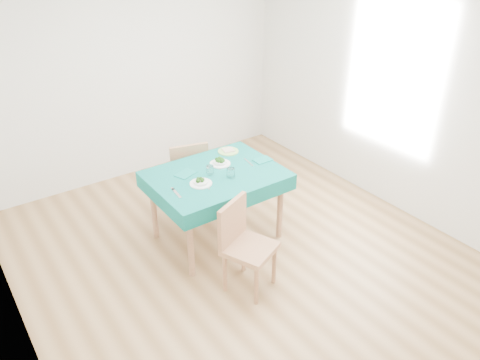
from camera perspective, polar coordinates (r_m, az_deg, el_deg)
room_shell at (r=4.06m, az=0.00°, el=6.15°), size 4.02×4.52×2.73m
table at (r=4.78m, az=-2.85°, el=-3.18°), size 1.26×0.96×0.76m
chair_near at (r=4.07m, az=1.24°, el=-7.50°), size 0.54×0.56×1.01m
chair_far at (r=5.29m, az=-6.61°, el=1.80°), size 0.52×0.55×1.04m
bowl_near at (r=4.40m, az=-4.80°, el=-0.14°), size 0.21×0.21×0.06m
bowl_far at (r=4.75m, az=-2.45°, el=2.28°), size 0.21×0.21×0.06m
fork_near at (r=4.29m, az=-7.75°, el=-1.60°), size 0.05×0.19×0.00m
knife_near at (r=4.40m, az=-3.94°, el=-0.54°), size 0.09×0.18×0.00m
fork_far at (r=4.74m, az=-2.68°, el=1.79°), size 0.09×0.18×0.00m
knife_far at (r=4.80m, az=1.05°, el=2.19°), size 0.05×0.20×0.00m
napkin_near at (r=4.59m, az=-6.65°, el=0.74°), size 0.23×0.19×0.01m
napkin_far at (r=4.84m, az=2.78°, el=2.46°), size 0.18×0.13×0.01m
tumbler_center at (r=4.56m, az=-3.68°, el=1.22°), size 0.07×0.07×0.09m
tumbler_side at (r=4.48m, az=-1.14°, el=0.84°), size 0.08×0.08×0.10m
side_plate at (r=5.02m, az=-1.45°, el=3.52°), size 0.22×0.22×0.01m
bread_slice at (r=5.01m, az=-1.45°, el=3.67°), size 0.13×0.13×0.02m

